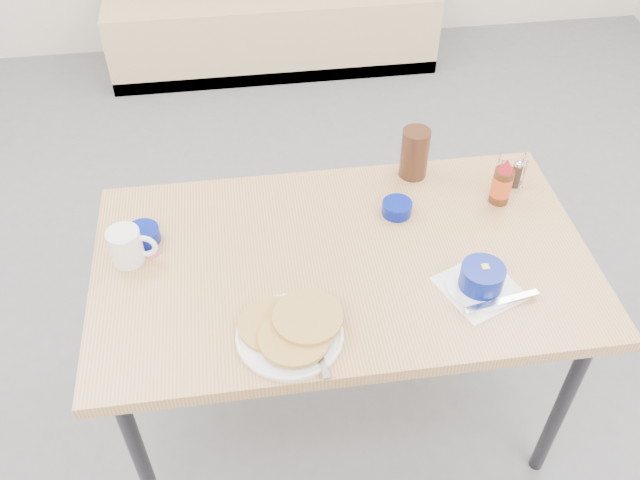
{
  "coord_description": "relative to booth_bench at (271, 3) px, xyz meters",
  "views": [
    {
      "loc": [
        -0.25,
        -1.06,
        2.12
      ],
      "look_at": [
        -0.06,
        0.27,
        0.82
      ],
      "focal_mm": 38.0,
      "sensor_mm": 36.0,
      "label": 1
    }
  ],
  "objects": [
    {
      "name": "creamer_bowl",
      "position": [
        -0.56,
        -2.38,
        0.43
      ],
      "size": [
        0.1,
        0.1,
        0.04
      ],
      "rotation": [
        0.0,
        0.0,
        0.34
      ],
      "color": "navy",
      "rests_on": "dining_table"
    },
    {
      "name": "amber_tumbler",
      "position": [
        0.28,
        -2.19,
        0.49
      ],
      "size": [
        0.1,
        0.1,
        0.17
      ],
      "primitive_type": "cylinder",
      "rotation": [
        0.0,
        0.0,
        0.1
      ],
      "color": "#3A1F12",
      "rests_on": "dining_table"
    },
    {
      "name": "pancake_plate",
      "position": [
        -0.18,
        -2.79,
        0.43
      ],
      "size": [
        0.27,
        0.28,
        0.05
      ],
      "rotation": [
        0.0,
        0.0,
        -0.19
      ],
      "color": "white",
      "rests_on": "dining_table"
    },
    {
      "name": "condiment_caddy",
      "position": [
        0.57,
        -2.29,
        0.45
      ],
      "size": [
        0.1,
        0.07,
        0.11
      ],
      "rotation": [
        0.0,
        0.0,
        -0.15
      ],
      "color": "silver",
      "rests_on": "dining_table"
    },
    {
      "name": "dining_table",
      "position": [
        0.0,
        -2.53,
        0.35
      ],
      "size": [
        1.4,
        0.8,
        0.76
      ],
      "color": "tan",
      "rests_on": "ground"
    },
    {
      "name": "grits_setting",
      "position": [
        0.34,
        -2.7,
        0.44
      ],
      "size": [
        0.27,
        0.25,
        0.08
      ],
      "rotation": [
        0.0,
        0.0,
        0.38
      ],
      "color": "white",
      "rests_on": "dining_table"
    },
    {
      "name": "booth_bench",
      "position": [
        0.0,
        0.0,
        0.0
      ],
      "size": [
        1.9,
        0.56,
        1.22
      ],
      "color": "tan",
      "rests_on": "ground"
    },
    {
      "name": "sugar_wrapper",
      "position": [
        -0.53,
        -2.45,
        0.41
      ],
      "size": [
        0.05,
        0.04,
        0.0
      ],
      "primitive_type": "cube",
      "rotation": [
        0.0,
        0.0,
        0.68
      ],
      "color": "#DA4868",
      "rests_on": "dining_table"
    },
    {
      "name": "coffee_mug",
      "position": [
        -0.59,
        -2.46,
        0.46
      ],
      "size": [
        0.14,
        0.09,
        0.1
      ],
      "rotation": [
        0.0,
        0.0,
        -0.15
      ],
      "color": "white",
      "rests_on": "dining_table"
    },
    {
      "name": "ground",
      "position": [
        0.0,
        -2.78,
        -0.35
      ],
      "size": [
        6.0,
        6.0,
        0.0
      ],
      "primitive_type": "plane",
      "color": "slate",
      "rests_on": "ground"
    },
    {
      "name": "syrup_bottle",
      "position": [
        0.51,
        -2.36,
        0.48
      ],
      "size": [
        0.06,
        0.06,
        0.16
      ],
      "rotation": [
        0.0,
        0.0,
        -0.12
      ],
      "color": "#47230F",
      "rests_on": "dining_table"
    },
    {
      "name": "butter_bowl",
      "position": [
        0.19,
        -2.37,
        0.43
      ],
      "size": [
        0.09,
        0.09,
        0.04
      ],
      "rotation": [
        0.0,
        0.0,
        -0.1
      ],
      "color": "navy",
      "rests_on": "dining_table"
    }
  ]
}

